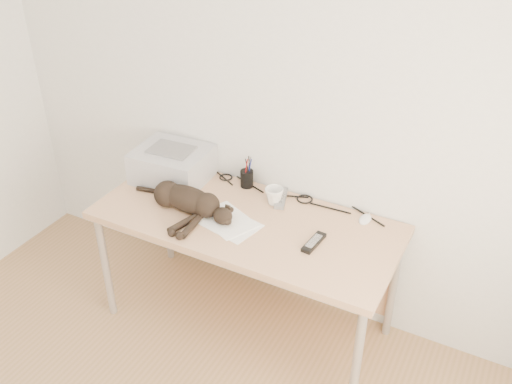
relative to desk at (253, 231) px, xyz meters
The scene contains 11 objects.
wall_back 0.75m from the desk, 90.00° to the left, with size 3.50×3.50×0.00m, color white.
desk is the anchor object (origin of this frame).
printer 0.62m from the desk, behind, with size 0.43×0.37×0.19m.
papers 0.22m from the desk, 112.54° to the right, with size 0.38×0.31×0.01m.
cat 0.41m from the desk, 152.85° to the right, with size 0.65×0.31×0.15m.
mug 0.22m from the desk, 60.95° to the left, with size 0.10×0.10×0.09m, color white.
pen_cup 0.31m from the desk, 126.39° to the left, with size 0.07×0.07×0.19m.
remote_grey 0.23m from the desk, 62.82° to the left, with size 0.05×0.19×0.02m, color slate.
remote_black 0.44m from the desk, 16.68° to the right, with size 0.05×0.18×0.02m, color black.
mouse 0.61m from the desk, 19.26° to the left, with size 0.06×0.10×0.03m, color white.
cable_tangle 0.26m from the desk, 90.00° to the left, with size 1.36×0.09×0.01m, color black, non-canonical shape.
Camera 1 is at (1.18, -0.74, 2.44)m, focal length 40.00 mm.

